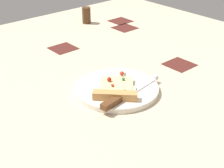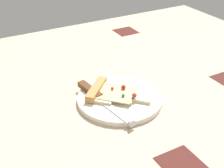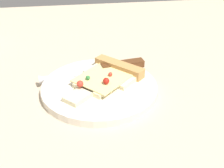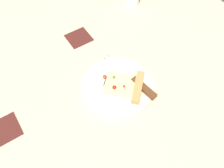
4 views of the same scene
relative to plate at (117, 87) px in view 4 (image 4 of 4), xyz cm
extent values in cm
cube|color=#C6B293|center=(-7.67, -6.16, -2.28)|extent=(144.24, 144.24, 3.00)
cube|color=#4C1E19|center=(-6.19, -37.23, -0.88)|extent=(9.00, 9.00, 0.20)
cube|color=#4C1E19|center=(-28.01, 0.59, -0.88)|extent=(9.00, 9.00, 0.20)
cylinder|color=silver|center=(0.00, 0.00, 0.00)|extent=(24.33, 24.33, 1.56)
cube|color=beige|center=(2.86, 2.80, 1.28)|extent=(11.98, 12.06, 1.00)
cube|color=beige|center=(-1.07, -1.05, 1.28)|extent=(9.04, 9.06, 1.00)
cube|color=beige|center=(-4.64, -4.55, 1.28)|extent=(6.23, 6.21, 1.00)
cube|color=#EDD88C|center=(0.71, 0.70, 1.93)|extent=(13.58, 13.57, 0.30)
cube|color=tan|center=(5.00, 4.90, 1.88)|extent=(10.25, 10.39, 2.20)
sphere|color=red|center=(2.49, 1.03, 2.53)|extent=(0.89, 0.89, 0.89)
sphere|color=red|center=(-4.05, -2.29, 2.76)|extent=(1.36, 1.36, 1.36)
sphere|color=#2D7A38|center=(-2.33, 0.24, 2.54)|extent=(0.92, 0.92, 0.92)
sphere|color=#B21E14|center=(1.18, -1.92, 2.74)|extent=(1.32, 1.32, 1.32)
cube|color=silver|center=(-5.75, 4.68, 0.93)|extent=(12.16, 3.74, 0.30)
cone|color=silver|center=(-11.69, 3.80, 0.93)|extent=(2.27, 2.27, 2.00)
cube|color=#593319|center=(6.12, 6.44, 1.58)|extent=(10.21, 3.65, 1.60)
camera|label=1|loc=(55.64, 62.03, 47.36)|focal=53.04mm
camera|label=2|loc=(-64.64, 38.17, 49.48)|focal=50.28mm
camera|label=3|loc=(-4.80, -49.73, 31.70)|focal=44.90mm
camera|label=4|loc=(35.09, -25.12, 66.02)|focal=37.39mm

